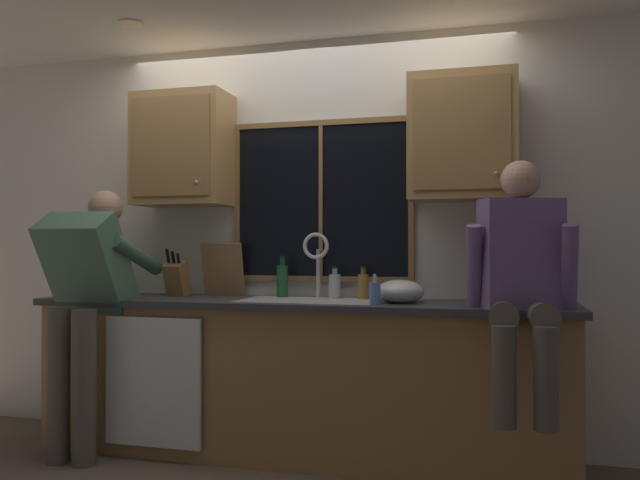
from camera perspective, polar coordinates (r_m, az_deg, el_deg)
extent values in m
cube|color=silver|center=(4.15, -0.55, -0.05)|extent=(5.50, 0.12, 2.55)
cylinder|color=#FFEAB2|center=(4.13, -16.38, 17.89)|extent=(0.14, 0.14, 0.01)
cube|color=black|center=(4.08, 0.13, 3.47)|extent=(1.10, 0.02, 0.95)
cube|color=olive|center=(4.14, 0.09, 10.31)|extent=(1.17, 0.02, 0.04)
cube|color=olive|center=(4.07, 0.09, -3.46)|extent=(1.17, 0.02, 0.04)
cube|color=olive|center=(4.25, -7.32, 3.31)|extent=(0.04, 0.02, 0.95)
cube|color=olive|center=(3.96, 8.06, 3.60)|extent=(0.03, 0.02, 0.95)
cube|color=olive|center=(4.07, 0.08, 3.49)|extent=(0.02, 0.02, 0.95)
cube|color=#A07744|center=(3.90, -1.98, -12.36)|extent=(3.10, 0.58, 0.88)
cube|color=#38383D|center=(3.81, -2.06, -5.64)|extent=(3.16, 0.62, 0.04)
cube|color=white|center=(3.91, -14.56, -12.04)|extent=(0.60, 0.02, 0.74)
cube|color=#B2844C|center=(4.29, -12.00, 7.79)|extent=(0.60, 0.33, 0.72)
cube|color=#9D7443|center=(4.14, -13.09, 8.10)|extent=(0.52, 0.01, 0.62)
sphere|color=#B2B2B7|center=(4.02, -10.87, 5.04)|extent=(0.02, 0.02, 0.02)
cube|color=#B2844C|center=(3.83, 12.50, 8.81)|extent=(0.60, 0.33, 0.72)
cube|color=#9D7443|center=(3.66, 12.38, 9.25)|extent=(0.52, 0.01, 0.62)
sphere|color=#B2B2B7|center=(3.62, 15.26, 5.69)|extent=(0.02, 0.02, 0.02)
cube|color=#B7B7BC|center=(3.80, -1.02, -5.50)|extent=(0.80, 0.46, 0.02)
cube|color=#9C9CA0|center=(3.87, -3.89, -6.90)|extent=(0.36, 0.42, 0.20)
cube|color=#9C9CA0|center=(3.76, 1.93, -7.09)|extent=(0.36, 0.42, 0.20)
cube|color=#B7B7BC|center=(3.81, -1.02, -7.00)|extent=(0.04, 0.42, 0.20)
cylinder|color=silver|center=(4.00, -0.14, -2.96)|extent=(0.03, 0.03, 0.30)
torus|color=silver|center=(3.94, -0.37, -0.53)|extent=(0.16, 0.02, 0.16)
cylinder|color=silver|center=(3.99, 0.97, -4.41)|extent=(0.03, 0.03, 0.09)
cylinder|color=#595147|center=(4.07, -22.10, -11.82)|extent=(0.13, 0.13, 0.88)
cylinder|color=#595147|center=(3.97, -20.10, -12.11)|extent=(0.13, 0.13, 0.88)
cube|color=#4C7259|center=(4.06, -19.91, -1.99)|extent=(0.44, 0.47, 0.61)
sphere|color=tan|center=(4.22, -18.40, 2.77)|extent=(0.21, 0.21, 0.21)
cylinder|color=#4C7259|center=(4.33, -20.92, -1.23)|extent=(0.09, 0.52, 0.26)
cylinder|color=#4C7259|center=(4.09, -15.92, -1.29)|extent=(0.09, 0.52, 0.26)
cylinder|color=#595147|center=(3.27, 15.88, -6.46)|extent=(0.14, 0.43, 0.16)
cylinder|color=#595147|center=(3.27, 19.05, -6.44)|extent=(0.14, 0.43, 0.16)
cylinder|color=#595147|center=(3.09, 15.95, -11.50)|extent=(0.11, 0.11, 0.46)
cylinder|color=#595147|center=(3.09, 19.35, -11.46)|extent=(0.11, 0.11, 0.46)
cube|color=slate|center=(3.47, 17.31, -1.15)|extent=(0.44, 0.33, 0.56)
sphere|color=tan|center=(3.49, 17.29, 5.10)|extent=(0.20, 0.20, 0.20)
cylinder|color=slate|center=(3.42, 13.49, -2.51)|extent=(0.08, 0.20, 0.47)
cylinder|color=slate|center=(3.44, 21.18, -2.47)|extent=(0.08, 0.20, 0.47)
cube|color=olive|center=(4.24, -12.51, -3.43)|extent=(0.12, 0.18, 0.25)
cylinder|color=black|center=(4.20, -13.29, -1.38)|extent=(0.02, 0.05, 0.09)
cylinder|color=black|center=(4.18, -12.86, -1.48)|extent=(0.02, 0.04, 0.08)
cylinder|color=black|center=(4.17, -12.42, -1.58)|extent=(0.02, 0.04, 0.06)
cube|color=#997047|center=(4.21, -8.58, -2.58)|extent=(0.28, 0.09, 0.34)
ellipsoid|color=silver|center=(3.67, 7.08, -4.55)|extent=(0.27, 0.27, 0.14)
cylinder|color=#668CCC|center=(3.53, 4.89, -4.74)|extent=(0.06, 0.06, 0.12)
cylinder|color=silver|center=(3.53, 4.89, -3.47)|extent=(0.02, 0.02, 0.04)
cylinder|color=silver|center=(3.51, 4.83, -3.11)|extent=(0.01, 0.04, 0.01)
cylinder|color=#B7B7BC|center=(3.93, 1.32, -4.13)|extent=(0.07, 0.07, 0.15)
cylinder|color=#929296|center=(3.92, 1.32, -2.80)|extent=(0.03, 0.03, 0.04)
cylinder|color=black|center=(3.92, 1.32, -2.44)|extent=(0.04, 0.04, 0.01)
cylinder|color=#1E592D|center=(4.03, -3.35, -3.68)|extent=(0.07, 0.07, 0.20)
cylinder|color=#184724|center=(4.03, -3.35, -1.93)|extent=(0.03, 0.03, 0.05)
cylinder|color=black|center=(4.03, -3.35, -1.49)|extent=(0.04, 0.04, 0.01)
cylinder|color=olive|center=(3.89, 3.84, -4.15)|extent=(0.07, 0.07, 0.15)
cylinder|color=brown|center=(3.88, 3.84, -2.78)|extent=(0.03, 0.03, 0.04)
cylinder|color=black|center=(3.88, 3.84, -2.42)|extent=(0.03, 0.03, 0.01)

